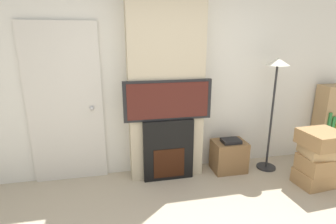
# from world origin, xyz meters

# --- Properties ---
(wall_back) EXTENTS (6.00, 0.06, 2.70)m
(wall_back) POSITION_xyz_m (0.00, 2.03, 1.35)
(wall_back) COLOR silver
(wall_back) RESTS_ON ground_plane
(chimney_breast) EXTENTS (0.99, 0.30, 2.70)m
(chimney_breast) POSITION_xyz_m (0.00, 1.85, 1.35)
(chimney_breast) COLOR beige
(chimney_breast) RESTS_ON ground_plane
(fireplace) EXTENTS (0.68, 0.15, 0.85)m
(fireplace) POSITION_xyz_m (0.00, 1.70, 0.42)
(fireplace) COLOR black
(fireplace) RESTS_ON ground_plane
(television) EXTENTS (1.15, 0.07, 0.53)m
(television) POSITION_xyz_m (0.00, 1.70, 1.11)
(television) COLOR black
(television) RESTS_ON fireplace
(floor_lamp) EXTENTS (0.31, 0.31, 1.63)m
(floor_lamp) POSITION_xyz_m (1.50, 1.67, 1.27)
(floor_lamp) COLOR #262628
(floor_lamp) RESTS_ON ground_plane
(box_stack) EXTENTS (0.51, 0.47, 0.76)m
(box_stack) POSITION_xyz_m (1.86, 1.11, 0.40)
(box_stack) COLOR #A37A4C
(box_stack) RESTS_ON ground_plane
(media_stand) EXTENTS (0.47, 0.36, 0.50)m
(media_stand) POSITION_xyz_m (0.91, 1.73, 0.23)
(media_stand) COLOR brown
(media_stand) RESTS_ON ground_plane
(bookshelf) EXTENTS (0.38, 0.30, 1.19)m
(bookshelf) POSITION_xyz_m (2.64, 1.84, 0.59)
(bookshelf) COLOR tan
(bookshelf) RESTS_ON ground_plane
(entry_door) EXTENTS (0.94, 0.09, 2.09)m
(entry_door) POSITION_xyz_m (-1.29, 1.97, 1.04)
(entry_door) COLOR silver
(entry_door) RESTS_ON ground_plane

